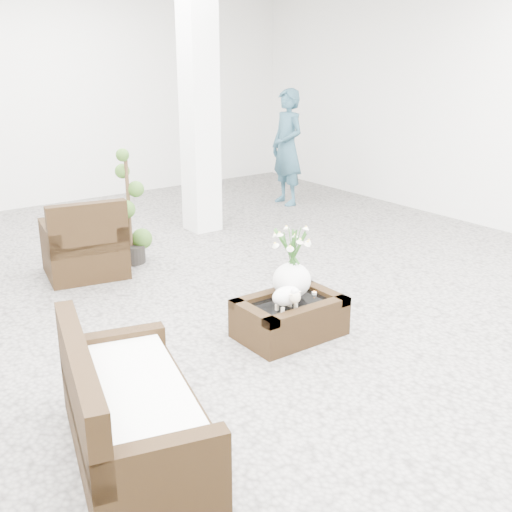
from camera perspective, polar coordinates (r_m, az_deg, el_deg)
ground at (r=6.09m, az=-0.56°, el=-5.30°), size 11.00×11.00×0.00m
column at (r=8.60m, az=-5.12°, el=13.72°), size 0.40×0.40×3.50m
coffee_table at (r=5.62m, az=3.02°, el=-5.67°), size 0.90×0.60×0.31m
sheep_figurine at (r=5.38m, az=2.75°, el=-3.79°), size 0.28×0.23×0.21m
planter_narcissus at (r=5.55m, az=3.27°, el=0.17°), size 0.44×0.44×0.80m
tealight at (r=5.75m, az=5.25°, el=-3.31°), size 0.04×0.04×0.03m
armchair at (r=7.27m, az=-15.24°, el=1.76°), size 0.96×0.94×0.89m
loveseat at (r=4.03m, az=-10.89°, el=-12.48°), size 1.07×1.64×0.80m
topiary at (r=7.47m, az=-11.34°, el=4.26°), size 0.35×0.35×1.33m
shopper at (r=10.15m, az=2.82°, el=9.70°), size 0.48×0.69×1.81m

